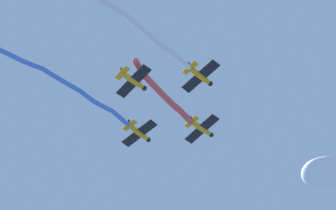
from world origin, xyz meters
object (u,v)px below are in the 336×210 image
at_px(airplane_left_wing, 139,133).
at_px(airplane_right_wing, 200,76).
at_px(airplane_lead, 201,128).
at_px(airplane_slot, 133,81).

distance_m(airplane_left_wing, airplane_right_wing, 13.74).
bearing_deg(airplane_lead, airplane_left_wing, 137.34).
xyz_separation_m(airplane_lead, airplane_right_wing, (-5.46, -8.01, 0.30)).
height_order(airplane_lead, airplane_slot, airplane_lead).
height_order(airplane_left_wing, airplane_right_wing, airplane_right_wing).
xyz_separation_m(airplane_lead, airplane_left_wing, (-8.02, 5.47, -0.40)).
bearing_deg(airplane_left_wing, airplane_lead, -48.99).
relative_size(airplane_right_wing, airplane_slot, 1.00).
relative_size(airplane_lead, airplane_slot, 1.00).
bearing_deg(airplane_right_wing, airplane_lead, 44.92).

